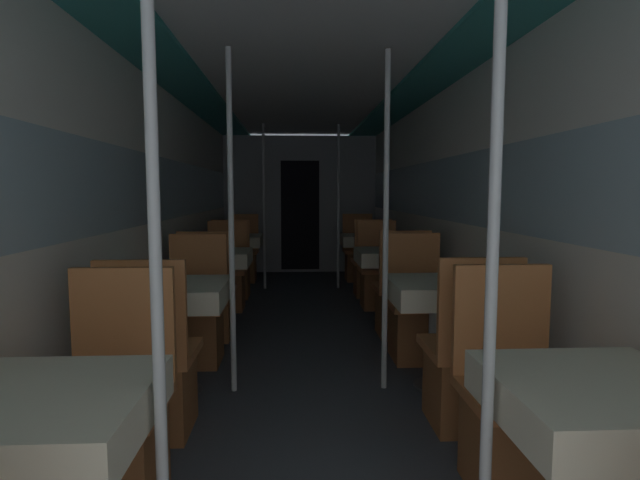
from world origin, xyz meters
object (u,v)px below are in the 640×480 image
at_px(support_pole_right_0, 492,261).
at_px(chair_right_far_2, 379,282).
at_px(chair_left_near_3, 233,274).
at_px(chair_right_near_2, 400,304).
at_px(support_pole_left_1, 231,224).
at_px(chair_right_far_0, 514,426).
at_px(dining_table_left_0, 39,428).
at_px(chair_right_far_3, 359,260).
at_px(chair_left_far_2, 226,283).
at_px(dining_table_right_2, 388,261).
at_px(chair_left_far_3, 243,261).
at_px(support_pole_right_1, 386,224).
at_px(chair_left_near_1, 154,381).
at_px(dining_table_left_1, 177,300).
at_px(chair_right_near_3, 370,273).
at_px(support_pole_left_3, 264,207).
at_px(dining_table_right_0, 598,415).
at_px(chair_left_far_0, 113,436).
at_px(dining_table_left_3, 238,244).
at_px(chair_right_far_1, 416,322).
at_px(chair_left_near_2, 209,307).
at_px(chair_right_near_1, 467,375).
at_px(chair_left_far_1, 196,325).
at_px(dining_table_right_1, 438,297).
at_px(dining_table_left_2, 218,262).
at_px(support_pole_right_3, 338,207).
at_px(support_pole_left_0, 156,264).
at_px(dining_table_right_3, 364,243).

relative_size(support_pole_right_0, chair_right_far_2, 2.25).
bearing_deg(chair_left_near_3, chair_right_near_2, -45.65).
relative_size(support_pole_left_1, chair_right_far_0, 2.25).
relative_size(dining_table_left_0, chair_right_far_3, 0.74).
bearing_deg(chair_left_far_2, dining_table_right_2, 161.49).
xyz_separation_m(support_pole_right_0, dining_table_right_2, (0.37, 3.62, -0.51)).
bearing_deg(chair_left_far_3, support_pole_right_1, 108.39).
bearing_deg(chair_left_near_3, chair_left_near_1, -90.00).
bearing_deg(dining_table_right_2, dining_table_left_1, -134.35).
distance_m(chair_right_near_3, chair_right_far_3, 1.18).
relative_size(support_pole_left_3, dining_table_right_0, 3.04).
xyz_separation_m(chair_left_far_0, dining_table_left_3, (-0.00, 4.83, 0.33)).
xyz_separation_m(chair_right_far_1, chair_right_near_2, (0.00, 0.62, 0.00)).
bearing_deg(support_pole_right_1, dining_table_right_2, 78.49).
bearing_deg(chair_left_near_3, chair_right_far_0, -67.38).
height_order(chair_left_near_2, chair_right_far_2, same).
xyz_separation_m(dining_table_left_3, chair_right_near_1, (1.77, -4.21, -0.33)).
distance_m(chair_left_far_1, chair_right_far_0, 2.53).
bearing_deg(support_pole_left_3, support_pole_left_1, -90.00).
bearing_deg(dining_table_right_1, dining_table_right_2, 90.00).
height_order(chair_left_far_0, chair_right_near_1, same).
distance_m(chair_left_far_1, support_pole_left_3, 3.16).
distance_m(dining_table_left_2, chair_right_near_3, 2.17).
bearing_deg(chair_right_far_0, chair_left_far_0, 0.00).
height_order(dining_table_right_0, chair_right_far_0, chair_right_far_0).
relative_size(chair_left_far_2, dining_table_right_1, 1.35).
relative_size(dining_table_right_0, support_pole_right_1, 0.33).
height_order(dining_table_left_0, chair_right_far_1, chair_right_far_1).
distance_m(chair_right_far_0, dining_table_right_2, 3.04).
bearing_deg(support_pole_right_1, dining_table_left_2, 127.73).
height_order(support_pole_left_3, chair_right_near_3, support_pole_left_3).
bearing_deg(chair_right_near_1, support_pole_right_0, -106.84).
distance_m(support_pole_left_1, chair_left_near_3, 3.16).
bearing_deg(dining_table_left_0, chair_right_near_3, 69.91).
relative_size(dining_table_left_0, chair_right_far_0, 0.74).
distance_m(dining_table_left_2, support_pole_right_0, 3.91).
bearing_deg(chair_right_far_1, chair_right_far_0, 90.00).
height_order(chair_right_near_2, support_pole_right_3, support_pole_right_3).
relative_size(support_pole_left_0, support_pole_right_1, 1.00).
bearing_deg(chair_right_near_1, dining_table_left_3, 112.78).
relative_size(chair_left_far_2, chair_right_far_0, 1.00).
bearing_deg(chair_right_far_2, chair_right_near_1, 90.00).
relative_size(chair_left_near_3, chair_right_far_2, 1.00).
relative_size(dining_table_right_2, chair_right_near_2, 0.74).
bearing_deg(chair_right_near_3, chair_right_far_2, -90.00).
xyz_separation_m(dining_table_left_0, chair_right_far_0, (1.77, 0.59, -0.33)).
relative_size(support_pole_left_0, chair_left_near_2, 2.25).
relative_size(dining_table_left_1, chair_left_far_1, 0.74).
distance_m(dining_table_left_3, support_pole_right_3, 1.49).
bearing_deg(dining_table_left_2, dining_table_right_3, 45.65).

